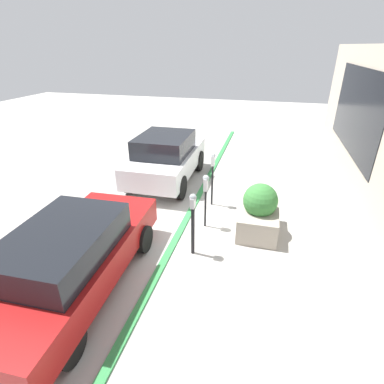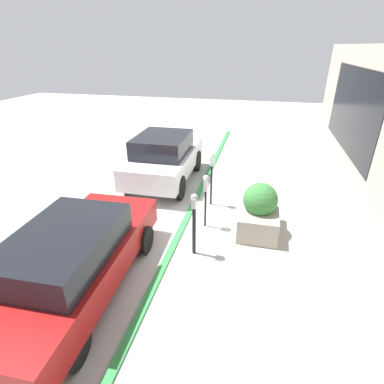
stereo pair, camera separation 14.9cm
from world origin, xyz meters
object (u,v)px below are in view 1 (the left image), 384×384
at_px(parking_meter_second, 206,188).
at_px(planter_box, 259,213).
at_px(parking_meter_nearest, 193,215).
at_px(parking_meter_middle, 213,169).
at_px(parked_car_middle, 166,157).
at_px(parked_car_front, 71,257).

bearing_deg(parking_meter_second, planter_box, -86.90).
bearing_deg(parking_meter_nearest, parking_meter_second, -1.23).
xyz_separation_m(parking_meter_middle, planter_box, (-1.12, -1.38, -0.56)).
distance_m(parking_meter_middle, planter_box, 1.87).
distance_m(parking_meter_nearest, parking_meter_middle, 2.36).
bearing_deg(parking_meter_second, parking_meter_middle, 2.99).
height_order(planter_box, parked_car_middle, parked_car_middle).
bearing_deg(parked_car_front, planter_box, -50.49).
relative_size(parking_meter_nearest, planter_box, 1.07).
relative_size(parking_meter_nearest, parked_car_front, 0.33).
relative_size(parking_meter_middle, parked_car_middle, 0.41).
relative_size(parking_meter_nearest, parking_meter_second, 1.04).
distance_m(parking_meter_second, parked_car_front, 3.37).
xyz_separation_m(parking_meter_second, parked_car_middle, (2.48, 1.88, -0.23)).
bearing_deg(parked_car_front, parking_meter_second, -36.38).
relative_size(parking_meter_nearest, parked_car_middle, 0.38).
height_order(parking_meter_second, planter_box, parking_meter_second).
height_order(parking_meter_nearest, parking_meter_second, parking_meter_nearest).
xyz_separation_m(parking_meter_nearest, parking_meter_second, (1.16, -0.02, 0.10)).
relative_size(parking_meter_nearest, parking_meter_middle, 0.94).
height_order(parking_meter_nearest, parked_car_middle, parked_car_middle).
relative_size(planter_box, parked_car_middle, 0.36).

